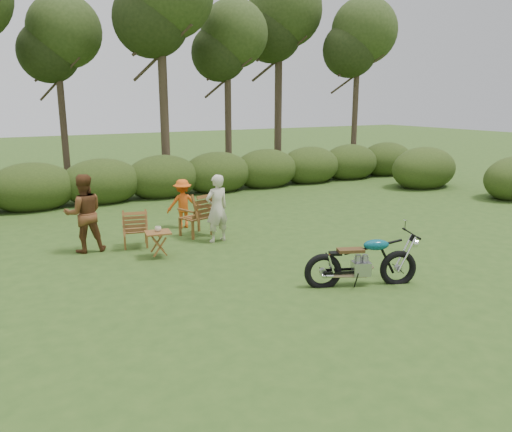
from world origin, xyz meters
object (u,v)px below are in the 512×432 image
lawn_chair_left (136,246)px  child (184,227)px  motorcycle (360,285)px  cup (158,229)px  side_table (159,245)px  adult_b (87,251)px  lawn_chair_right (196,235)px  adult_a (217,241)px

lawn_chair_left → child: (1.53, 1.05, 0.00)m
motorcycle → cup: size_ratio=14.93×
child → side_table: bearing=66.3°
motorcycle → child: (-1.25, 5.31, 0.00)m
lawn_chair_left → adult_b: 1.04m
cup → side_table: bearing=-114.7°
lawn_chair_right → lawn_chair_left: 1.53m
lawn_chair_left → adult_b: adult_b is taller
adult_a → child: size_ratio=1.25×
lawn_chair_left → child: 1.86m
cup → child: bearing=56.7°
motorcycle → lawn_chair_left: 5.09m
cup → child: (1.32, 2.01, -0.60)m
motorcycle → adult_a: bearing=127.7°
side_table → adult_a: adult_a is taller
adult_a → lawn_chair_right: bearing=-80.9°
side_table → adult_a: bearing=16.8°
lawn_chair_left → adult_a: (1.75, -0.54, 0.00)m
cup → child: size_ratio=0.10×
lawn_chair_left → side_table: (0.19, -1.00, 0.27)m
side_table → adult_b: size_ratio=0.33×
child → adult_b: bearing=28.7°
side_table → cup: cup is taller
child → cup: bearing=66.2°
lawn_chair_right → child: size_ratio=0.85×
side_table → child: 2.47m
motorcycle → lawn_chair_right: bearing=127.9°
lawn_chair_left → cup: (0.21, -0.97, 0.60)m
adult_b → child: size_ratio=1.35×
lawn_chair_right → adult_a: (0.22, -0.73, 0.00)m
adult_b → child: 2.71m
side_table → adult_b: 1.70m
lawn_chair_right → side_table: size_ratio=1.93×
motorcycle → adult_b: adult_b is taller
motorcycle → side_table: (-2.59, 3.26, 0.27)m
adult_b → child: adult_b is taller
motorcycle → lawn_chair_right: (-1.26, 4.45, 0.00)m
lawn_chair_left → lawn_chair_right: bearing=-159.1°
adult_b → cup: bearing=141.4°
lawn_chair_right → side_table: side_table is taller
lawn_chair_right → cup: (-1.31, -1.16, 0.60)m
motorcycle → lawn_chair_right: 4.63m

